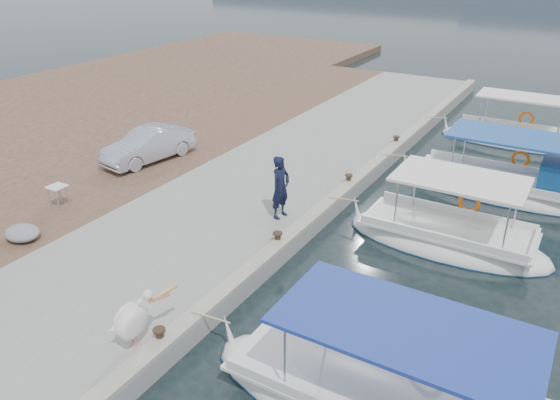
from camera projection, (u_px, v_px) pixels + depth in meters
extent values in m
plane|color=black|center=(260.00, 286.00, 14.63)|extent=(400.00, 400.00, 0.00)
cube|color=gray|center=(264.00, 189.00, 19.80)|extent=(6.00, 40.00, 0.50)
cube|color=#9C998A|center=(334.00, 197.00, 18.39)|extent=(0.44, 40.00, 0.12)
cube|color=#50372A|center=(160.00, 163.00, 22.09)|extent=(4.00, 40.00, 0.50)
cube|color=#50372A|center=(5.00, 126.00, 26.69)|extent=(16.00, 60.00, 0.48)
cube|color=white|center=(388.00, 393.00, 10.41)|extent=(6.36, 2.16, 0.08)
cube|color=#1F389B|center=(407.00, 328.00, 9.62)|extent=(4.65, 2.31, 0.08)
cylinder|color=silver|center=(285.00, 358.00, 10.14)|extent=(0.05, 0.05, 1.60)
torus|color=orange|center=(425.00, 344.00, 11.01)|extent=(0.68, 0.12, 0.68)
ellipsoid|color=white|center=(446.00, 243.00, 16.65)|extent=(6.15, 2.41, 1.30)
ellipsoid|color=navy|center=(445.00, 243.00, 16.65)|extent=(6.18, 2.46, 0.22)
cube|color=white|center=(448.00, 228.00, 16.43)|extent=(5.04, 2.08, 0.08)
cube|color=white|center=(461.00, 179.00, 15.66)|extent=(3.69, 2.22, 0.08)
cylinder|color=silver|center=(396.00, 205.00, 16.02)|extent=(0.05, 0.05, 1.60)
torus|color=orange|center=(469.00, 203.00, 17.00)|extent=(0.68, 0.12, 0.68)
ellipsoid|color=white|center=(502.00, 192.00, 20.03)|extent=(7.68, 2.50, 1.30)
ellipsoid|color=navy|center=(501.00, 192.00, 20.04)|extent=(7.72, 2.55, 0.22)
cube|color=white|center=(504.00, 179.00, 19.81)|extent=(6.29, 2.15, 0.08)
cube|color=#2051A2|center=(518.00, 137.00, 19.02)|extent=(4.61, 2.30, 0.08)
cylinder|color=silver|center=(452.00, 158.00, 19.53)|extent=(0.05, 0.05, 1.60)
torus|color=orange|center=(520.00, 159.00, 20.41)|extent=(0.68, 0.12, 0.68)
cube|color=navy|center=(559.00, 175.00, 18.79)|extent=(1.20, 1.75, 1.00)
ellipsoid|color=white|center=(512.00, 143.00, 24.96)|extent=(6.43, 1.95, 1.30)
ellipsoid|color=navy|center=(512.00, 143.00, 24.97)|extent=(6.46, 1.99, 0.22)
cube|color=white|center=(514.00, 132.00, 24.74)|extent=(5.27, 1.67, 0.08)
cube|color=white|center=(525.00, 97.00, 23.97)|extent=(3.86, 1.79, 0.08)
cylinder|color=silver|center=(480.00, 115.00, 24.50)|extent=(0.05, 0.05, 1.60)
torus|color=orange|center=(526.00, 119.00, 25.14)|extent=(0.68, 0.12, 0.68)
cylinder|color=black|center=(160.00, 336.00, 11.79)|extent=(0.18, 0.18, 0.30)
cylinder|color=black|center=(159.00, 330.00, 11.73)|extent=(0.28, 0.28, 0.05)
cylinder|color=black|center=(278.00, 238.00, 15.68)|extent=(0.18, 0.18, 0.30)
cylinder|color=black|center=(278.00, 233.00, 15.62)|extent=(0.28, 0.28, 0.05)
cylinder|color=black|center=(349.00, 179.00, 19.58)|extent=(0.18, 0.18, 0.30)
cylinder|color=black|center=(349.00, 175.00, 19.52)|extent=(0.28, 0.28, 0.05)
cylinder|color=black|center=(396.00, 140.00, 23.48)|extent=(0.18, 0.18, 0.30)
cylinder|color=black|center=(396.00, 137.00, 23.41)|extent=(0.28, 0.28, 0.05)
cylinder|color=tan|center=(132.00, 334.00, 11.78)|extent=(0.06, 0.06, 0.37)
cylinder|color=tan|center=(136.00, 339.00, 11.64)|extent=(0.06, 0.06, 0.37)
ellipsoid|color=white|center=(132.00, 321.00, 11.54)|extent=(0.82, 1.00, 0.68)
cylinder|color=white|center=(144.00, 305.00, 11.58)|extent=(0.26, 0.35, 0.36)
sphere|color=white|center=(148.00, 295.00, 11.55)|extent=(0.22, 0.22, 0.22)
cone|color=#EAA566|center=(163.00, 293.00, 11.78)|extent=(0.36, 0.65, 0.27)
imported|color=black|center=(281.00, 187.00, 16.82)|extent=(0.57, 0.79, 2.02)
imported|color=silver|center=(148.00, 145.00, 21.44)|extent=(1.98, 4.04, 1.27)
ellipsoid|color=gray|center=(22.00, 233.00, 15.85)|extent=(1.10, 0.90, 0.40)
cylinder|color=silver|center=(49.00, 198.00, 17.69)|extent=(0.06, 0.06, 0.70)
cylinder|color=silver|center=(58.00, 200.00, 17.51)|extent=(0.06, 0.06, 0.70)
cylinder|color=silver|center=(60.00, 193.00, 18.00)|extent=(0.06, 0.06, 0.70)
cylinder|color=silver|center=(68.00, 196.00, 17.82)|extent=(0.06, 0.06, 0.70)
cube|color=white|center=(57.00, 187.00, 17.60)|extent=(0.55, 0.55, 0.03)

